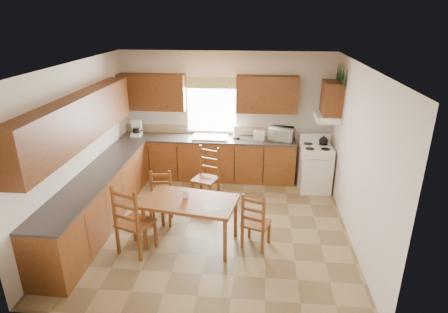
# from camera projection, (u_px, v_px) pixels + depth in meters

# --- Properties ---
(floor) EXTENTS (4.50, 4.50, 0.00)m
(floor) POSITION_uv_depth(u_px,v_px,m) (214.00, 224.00, 6.47)
(floor) COLOR #8B7651
(floor) RESTS_ON ground
(ceiling) EXTENTS (4.50, 4.50, 0.00)m
(ceiling) POSITION_uv_depth(u_px,v_px,m) (212.00, 65.00, 5.49)
(ceiling) COLOR olive
(ceiling) RESTS_ON floor
(wall_left) EXTENTS (4.50, 4.50, 0.00)m
(wall_left) POSITION_uv_depth(u_px,v_px,m) (78.00, 147.00, 6.18)
(wall_left) COLOR silver
(wall_left) RESTS_ON floor
(wall_right) EXTENTS (4.50, 4.50, 0.00)m
(wall_right) POSITION_uv_depth(u_px,v_px,m) (357.00, 156.00, 5.78)
(wall_right) COLOR silver
(wall_right) RESTS_ON floor
(wall_back) EXTENTS (4.50, 4.50, 0.00)m
(wall_back) POSITION_uv_depth(u_px,v_px,m) (226.00, 115.00, 8.07)
(wall_back) COLOR silver
(wall_back) RESTS_ON floor
(wall_front) EXTENTS (4.50, 4.50, 0.00)m
(wall_front) POSITION_uv_depth(u_px,v_px,m) (186.00, 226.00, 3.89)
(wall_front) COLOR silver
(wall_front) RESTS_ON floor
(lower_cab_back) EXTENTS (3.75, 0.60, 0.88)m
(lower_cab_back) POSITION_uv_depth(u_px,v_px,m) (207.00, 159.00, 8.15)
(lower_cab_back) COLOR brown
(lower_cab_back) RESTS_ON floor
(lower_cab_left) EXTENTS (0.60, 3.60, 0.88)m
(lower_cab_left) POSITION_uv_depth(u_px,v_px,m) (98.00, 201.00, 6.35)
(lower_cab_left) COLOR brown
(lower_cab_left) RESTS_ON floor
(counter_back) EXTENTS (3.75, 0.63, 0.04)m
(counter_back) POSITION_uv_depth(u_px,v_px,m) (207.00, 139.00, 7.99)
(counter_back) COLOR #3E3734
(counter_back) RESTS_ON lower_cab_back
(counter_left) EXTENTS (0.63, 3.60, 0.04)m
(counter_left) POSITION_uv_depth(u_px,v_px,m) (95.00, 176.00, 6.18)
(counter_left) COLOR #3E3734
(counter_left) RESTS_ON lower_cab_left
(backsplash) EXTENTS (3.75, 0.01, 0.18)m
(backsplash) POSITION_uv_depth(u_px,v_px,m) (209.00, 130.00, 8.22)
(backsplash) COLOR #9E8865
(backsplash) RESTS_ON counter_back
(upper_cab_back_left) EXTENTS (1.41, 0.33, 0.75)m
(upper_cab_back_left) POSITION_uv_depth(u_px,v_px,m) (152.00, 92.00, 7.87)
(upper_cab_back_left) COLOR brown
(upper_cab_back_left) RESTS_ON wall_back
(upper_cab_back_right) EXTENTS (1.25, 0.33, 0.75)m
(upper_cab_back_right) POSITION_uv_depth(u_px,v_px,m) (267.00, 94.00, 7.66)
(upper_cab_back_right) COLOR brown
(upper_cab_back_right) RESTS_ON wall_back
(upper_cab_left) EXTENTS (0.33, 3.60, 0.75)m
(upper_cab_left) POSITION_uv_depth(u_px,v_px,m) (79.00, 120.00, 5.85)
(upper_cab_left) COLOR brown
(upper_cab_left) RESTS_ON wall_left
(upper_cab_stove) EXTENTS (0.33, 0.62, 0.62)m
(upper_cab_stove) POSITION_uv_depth(u_px,v_px,m) (331.00, 98.00, 7.13)
(upper_cab_stove) COLOR brown
(upper_cab_stove) RESTS_ON wall_right
(range_hood) EXTENTS (0.44, 0.62, 0.12)m
(range_hood) POSITION_uv_depth(u_px,v_px,m) (327.00, 117.00, 7.27)
(range_hood) COLOR white
(range_hood) RESTS_ON wall_right
(window_frame) EXTENTS (1.13, 0.02, 1.18)m
(window_frame) POSITION_uv_depth(u_px,v_px,m) (212.00, 106.00, 8.00)
(window_frame) COLOR white
(window_frame) RESTS_ON wall_back
(window_pane) EXTENTS (1.05, 0.01, 1.10)m
(window_pane) POSITION_uv_depth(u_px,v_px,m) (212.00, 106.00, 7.99)
(window_pane) COLOR white
(window_pane) RESTS_ON wall_back
(window_valance) EXTENTS (1.19, 0.01, 0.24)m
(window_valance) POSITION_uv_depth(u_px,v_px,m) (211.00, 83.00, 7.79)
(window_valance) COLOR #4C6E33
(window_valance) RESTS_ON wall_back
(sink_basin) EXTENTS (0.75, 0.45, 0.04)m
(sink_basin) POSITION_uv_depth(u_px,v_px,m) (210.00, 137.00, 7.97)
(sink_basin) COLOR silver
(sink_basin) RESTS_ON counter_back
(pine_decal_a) EXTENTS (0.22, 0.22, 0.36)m
(pine_decal_a) POSITION_uv_depth(u_px,v_px,m) (345.00, 75.00, 6.64)
(pine_decal_a) COLOR #143E22
(pine_decal_a) RESTS_ON wall_right
(pine_decal_b) EXTENTS (0.22, 0.22, 0.36)m
(pine_decal_b) POSITION_uv_depth(u_px,v_px,m) (342.00, 70.00, 6.93)
(pine_decal_b) COLOR #143E22
(pine_decal_b) RESTS_ON wall_right
(pine_decal_c) EXTENTS (0.22, 0.22, 0.36)m
(pine_decal_c) POSITION_uv_depth(u_px,v_px,m) (338.00, 70.00, 7.24)
(pine_decal_c) COLOR #143E22
(pine_decal_c) RESTS_ON wall_right
(stove) EXTENTS (0.65, 0.67, 0.91)m
(stove) POSITION_uv_depth(u_px,v_px,m) (315.00, 168.00, 7.61)
(stove) COLOR white
(stove) RESTS_ON floor
(coffeemaker) EXTENTS (0.23, 0.27, 0.35)m
(coffeemaker) POSITION_uv_depth(u_px,v_px,m) (136.00, 128.00, 8.05)
(coffeemaker) COLOR white
(coffeemaker) RESTS_ON counter_back
(paper_towel) EXTENTS (0.14, 0.14, 0.28)m
(paper_towel) POSITION_uv_depth(u_px,v_px,m) (236.00, 132.00, 7.91)
(paper_towel) COLOR white
(paper_towel) RESTS_ON counter_back
(toaster) EXTENTS (0.26, 0.19, 0.19)m
(toaster) POSITION_uv_depth(u_px,v_px,m) (259.00, 136.00, 7.83)
(toaster) COLOR white
(toaster) RESTS_ON counter_back
(microwave) EXTENTS (0.51, 0.41, 0.28)m
(microwave) POSITION_uv_depth(u_px,v_px,m) (281.00, 134.00, 7.78)
(microwave) COLOR white
(microwave) RESTS_ON counter_back
(dining_table) EXTENTS (1.50, 1.00, 0.74)m
(dining_table) POSITION_uv_depth(u_px,v_px,m) (191.00, 221.00, 5.85)
(dining_table) COLOR brown
(dining_table) RESTS_ON floor
(chair_near_left) EXTENTS (0.60, 0.58, 1.12)m
(chair_near_left) POSITION_uv_depth(u_px,v_px,m) (135.00, 218.00, 5.57)
(chair_near_left) COLOR brown
(chair_near_left) RESTS_ON floor
(chair_near_right) EXTENTS (0.49, 0.48, 0.92)m
(chair_near_right) POSITION_uv_depth(u_px,v_px,m) (256.00, 219.00, 5.73)
(chair_near_right) COLOR brown
(chair_near_right) RESTS_ON floor
(chair_far_left) EXTENTS (0.42, 0.41, 0.90)m
(chair_far_left) POSITION_uv_depth(u_px,v_px,m) (161.00, 199.00, 6.38)
(chair_far_left) COLOR brown
(chair_far_left) RESTS_ON floor
(chair_far_right) EXTENTS (0.55, 0.54, 1.05)m
(chair_far_right) POSITION_uv_depth(u_px,v_px,m) (205.00, 176.00, 7.11)
(chair_far_right) COLOR brown
(chair_far_right) RESTS_ON floor
(table_paper) EXTENTS (0.32, 0.37, 0.00)m
(table_paper) POSITION_uv_depth(u_px,v_px,m) (212.00, 206.00, 5.54)
(table_paper) COLOR white
(table_paper) RESTS_ON dining_table
(table_card) EXTENTS (0.09, 0.02, 0.12)m
(table_card) POSITION_uv_depth(u_px,v_px,m) (185.00, 194.00, 5.76)
(table_card) COLOR white
(table_card) RESTS_ON dining_table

